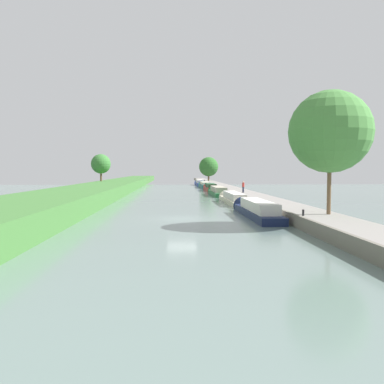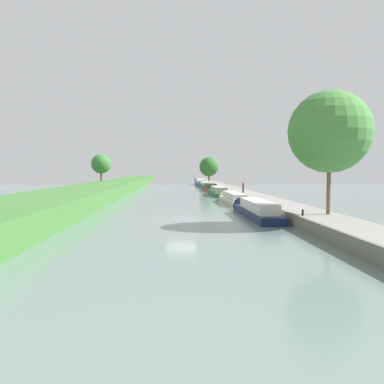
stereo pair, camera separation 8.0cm
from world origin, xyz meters
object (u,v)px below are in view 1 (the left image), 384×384
object	(u,v)px
narrowboat_navy	(255,209)
narrowboat_green	(217,191)
narrowboat_cream	(232,198)
narrowboat_red	(210,188)
narrowboat_blue	(199,183)
mooring_bollard_far	(205,180)
person_walking	(243,187)
narrowboat_teal	(204,185)
mooring_bollard_near	(303,213)

from	to	relation	value
narrowboat_navy	narrowboat_green	world-z (taller)	narrowboat_navy
narrowboat_cream	narrowboat_red	distance (m)	30.07
narrowboat_blue	mooring_bollard_far	xyz separation A→B (m)	(1.94, 6.22, 0.50)
narrowboat_navy	narrowboat_blue	distance (m)	74.86
narrowboat_red	mooring_bollard_far	distance (m)	36.68
narrowboat_blue	person_walking	bearing A→B (deg)	-86.97
narrowboat_teal	person_walking	distance (m)	37.54
narrowboat_cream	person_walking	world-z (taller)	person_walking
narrowboat_teal	mooring_bollard_near	size ratio (longest dim) A/B	33.33
narrowboat_navy	narrowboat_green	distance (m)	30.57
narrowboat_red	narrowboat_teal	size ratio (longest dim) A/B	0.80
person_walking	mooring_bollard_far	bearing A→B (deg)	90.83
narrowboat_green	person_walking	bearing A→B (deg)	-72.46
narrowboat_green	mooring_bollard_far	world-z (taller)	narrowboat_green
mooring_bollard_far	narrowboat_navy	bearing A→B (deg)	-91.35
mooring_bollard_far	narrowboat_red	bearing A→B (deg)	-92.87
narrowboat_cream	narrowboat_teal	distance (m)	44.83
narrowboat_teal	narrowboat_blue	distance (m)	15.65
narrowboat_navy	narrowboat_cream	world-z (taller)	narrowboat_navy
narrowboat_red	narrowboat_cream	bearing A→B (deg)	-89.99
narrowboat_navy	narrowboat_cream	bearing A→B (deg)	89.65
narrowboat_green	narrowboat_blue	distance (m)	44.29
narrowboat_green	narrowboat_red	xyz separation A→B (m)	(0.08, 13.88, 0.02)
mooring_bollard_far	mooring_bollard_near	bearing A→B (deg)	-90.00
mooring_bollard_far	narrowboat_teal	bearing A→B (deg)	-94.77
narrowboat_navy	narrowboat_cream	distance (m)	14.38
narrowboat_navy	narrowboat_green	xyz separation A→B (m)	(0.00, 30.57, -0.01)
narrowboat_red	narrowboat_navy	bearing A→B (deg)	-90.10
person_walking	mooring_bollard_near	bearing A→B (deg)	-91.69
narrowboat_cream	person_walking	size ratio (longest dim) A/B	8.79
narrowboat_teal	mooring_bollard_near	distance (m)	66.70
narrowboat_navy	person_walking	world-z (taller)	person_walking
narrowboat_blue	mooring_bollard_near	bearing A→B (deg)	-88.65
narrowboat_blue	mooring_bollard_far	distance (m)	6.53
narrowboat_red	narrowboat_teal	world-z (taller)	narrowboat_red
narrowboat_green	person_walking	distance (m)	9.28
narrowboat_teal	person_walking	bearing A→B (deg)	-85.89
narrowboat_cream	narrowboat_blue	xyz separation A→B (m)	(-0.12, 60.48, 0.03)
narrowboat_cream	narrowboat_blue	world-z (taller)	narrowboat_blue
narrowboat_red	person_walking	size ratio (longest dim) A/B	7.24
narrowboat_red	mooring_bollard_far	world-z (taller)	narrowboat_red
narrowboat_cream	narrowboat_red	bearing A→B (deg)	90.01
narrowboat_red	narrowboat_blue	distance (m)	30.42
narrowboat_cream	narrowboat_green	world-z (taller)	narrowboat_green
narrowboat_navy	narrowboat_cream	xyz separation A→B (m)	(0.09, 14.38, -0.03)
narrowboat_green	narrowboat_teal	bearing A→B (deg)	89.82
narrowboat_navy	narrowboat_red	bearing A→B (deg)	89.90
narrowboat_teal	narrowboat_blue	xyz separation A→B (m)	(-0.12, 15.65, 0.02)
mooring_bollard_far	narrowboat_blue	bearing A→B (deg)	-107.36
narrowboat_green	mooring_bollard_near	bearing A→B (deg)	-87.12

